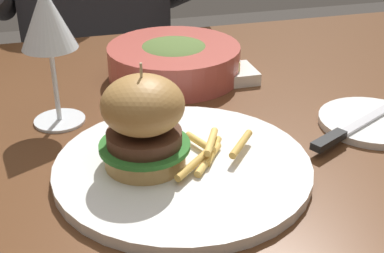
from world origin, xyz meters
The scene contains 10 objects.
dining_table centered at (0.00, 0.00, 0.66)m, with size 1.46×0.93×0.74m.
main_plate centered at (-0.03, -0.09, 0.75)m, with size 0.31×0.31×0.01m, color white.
burger_sandwich centered at (-0.07, -0.08, 0.81)m, with size 0.11×0.11×0.13m.
fries_pile centered at (0.01, -0.09, 0.76)m, with size 0.12×0.10×0.02m.
wine_glass centered at (-0.16, 0.09, 0.88)m, with size 0.07×0.07×0.19m.
bread_plate centered at (0.26, -0.04, 0.74)m, with size 0.15×0.15×0.01m, color white.
table_knife centered at (0.21, -0.06, 0.75)m, with size 0.19×0.11×0.01m.
butter_dish centered at (0.12, 0.17, 0.75)m, with size 0.09×0.07×0.04m.
soup_bowl centered at (0.03, 0.21, 0.77)m, with size 0.22×0.22×0.06m.
diner_person centered at (-0.05, 0.74, 0.56)m, with size 0.51×0.36×1.18m.
Camera 1 is at (-0.17, -0.62, 1.09)m, focal length 50.00 mm.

